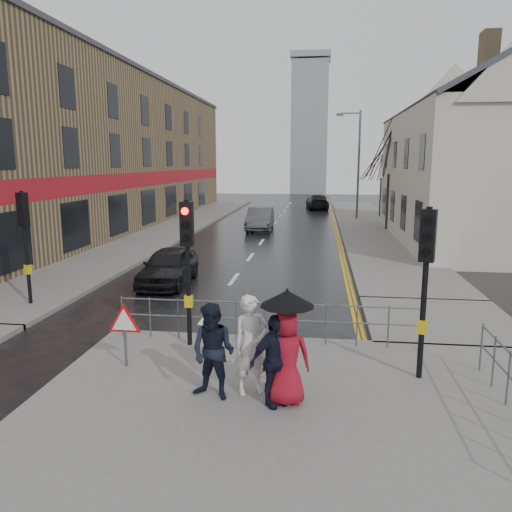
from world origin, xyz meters
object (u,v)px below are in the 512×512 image
(car_parked, at_px, (169,266))
(car_mid, at_px, (260,219))
(pedestrian_a, at_px, (251,345))
(pedestrian_d, at_px, (274,360))
(pedestrian_b, at_px, (213,352))
(pedestrian_with_umbrella, at_px, (287,343))

(car_parked, bearing_deg, car_mid, 83.46)
(pedestrian_a, height_order, car_mid, pedestrian_a)
(pedestrian_d, distance_m, car_parked, 10.04)
(pedestrian_b, bearing_deg, pedestrian_a, 40.82)
(pedestrian_b, height_order, car_parked, pedestrian_b)
(car_parked, height_order, car_mid, car_mid)
(pedestrian_b, xyz_separation_m, car_parked, (-3.53, 8.78, -0.35))
(car_parked, bearing_deg, pedestrian_b, -68.90)
(pedestrian_with_umbrella, relative_size, pedestrian_d, 1.25)
(car_mid, bearing_deg, car_parked, -97.00)
(pedestrian_a, bearing_deg, pedestrian_with_umbrella, -55.28)
(pedestrian_a, height_order, pedestrian_b, pedestrian_a)
(pedestrian_b, distance_m, pedestrian_with_umbrella, 1.34)
(pedestrian_b, height_order, pedestrian_with_umbrella, pedestrian_with_umbrella)
(pedestrian_a, distance_m, pedestrian_b, 0.71)
(pedestrian_d, height_order, car_parked, pedestrian_d)
(pedestrian_with_umbrella, bearing_deg, pedestrian_d, -156.95)
(pedestrian_a, distance_m, car_parked, 9.46)
(pedestrian_b, bearing_deg, car_parked, 128.41)
(pedestrian_with_umbrella, bearing_deg, car_mid, 97.89)
(pedestrian_d, xyz_separation_m, car_parked, (-4.63, 8.91, -0.30))
(pedestrian_with_umbrella, height_order, car_parked, pedestrian_with_umbrella)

